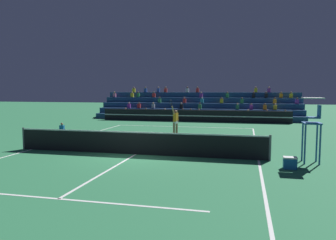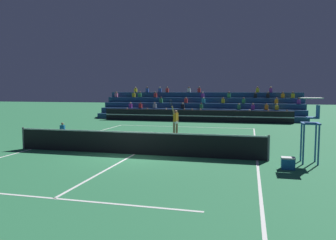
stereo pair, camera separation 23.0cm
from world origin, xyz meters
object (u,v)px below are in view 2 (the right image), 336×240
ball_kid_courtside (63,130)px  tennis_ball (162,139)px  umpire_chair (312,121)px  tennis_player (176,121)px  equipment_cooler (288,163)px

ball_kid_courtside → tennis_ball: bearing=-1.8°
umpire_chair → tennis_player: size_ratio=1.10×
umpire_chair → tennis_player: bearing=138.5°
equipment_cooler → umpire_chair: bearing=52.3°
umpire_chair → equipment_cooler: umpire_chair is taller
umpire_chair → tennis_ball: umpire_chair is taller
equipment_cooler → tennis_player: bearing=128.8°
ball_kid_courtside → tennis_player: tennis_player is taller
umpire_chair → tennis_player: 9.43m
equipment_cooler → ball_kid_courtside: bearing=155.0°
tennis_player → tennis_ball: 1.82m
tennis_ball → equipment_cooler: bearing=-42.7°
ball_kid_courtside → equipment_cooler: 14.81m
tennis_player → equipment_cooler: (6.05, -7.52, -0.76)m
tennis_player → tennis_ball: tennis_player is taller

